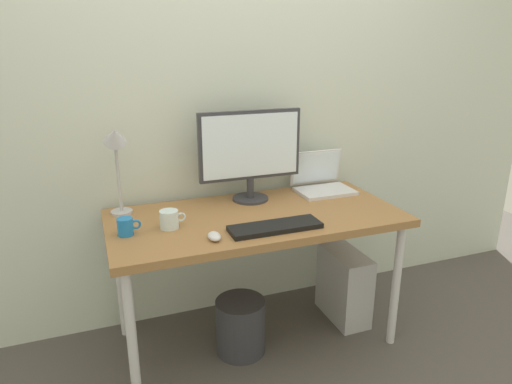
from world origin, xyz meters
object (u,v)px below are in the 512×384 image
at_px(desk, 256,226).
at_px(laptop, 321,181).
at_px(monitor, 250,150).
at_px(desk_lamp, 116,150).
at_px(coffee_mug, 126,227).
at_px(computer_tower, 344,285).
at_px(glass_cup, 169,219).
at_px(keyboard, 275,227).
at_px(mouse, 214,236).
at_px(wastebasket, 241,326).

distance_m(desk, laptop, 0.57).
bearing_deg(monitor, desk_lamp, 179.92).
bearing_deg(desk_lamp, desk, -19.32).
bearing_deg(desk, coffee_mug, -176.61).
distance_m(desk_lamp, computer_tower, 1.50).
bearing_deg(coffee_mug, desk, 3.39).
xyz_separation_m(laptop, glass_cup, (-0.95, -0.27, -0.01)).
xyz_separation_m(monitor, keyboard, (-0.04, -0.44, -0.27)).
bearing_deg(mouse, keyboard, 3.09).
bearing_deg(computer_tower, keyboard, -157.08).
bearing_deg(monitor, glass_cup, -153.27).
height_order(keyboard, computer_tower, keyboard).
xyz_separation_m(monitor, coffee_mug, (-0.70, -0.26, -0.24)).
bearing_deg(desk_lamp, glass_cup, -52.02).
distance_m(coffee_mug, computer_tower, 1.34).
distance_m(keyboard, coffee_mug, 0.69).
distance_m(desk, mouse, 0.38).
xyz_separation_m(laptop, keyboard, (-0.49, -0.46, -0.05)).
bearing_deg(glass_cup, wastebasket, -8.64).
xyz_separation_m(desk_lamp, computer_tower, (1.20, -0.21, -0.87)).
bearing_deg(computer_tower, desk, -178.49).
height_order(monitor, wastebasket, monitor).
xyz_separation_m(desk, laptop, (0.50, 0.24, 0.12)).
height_order(desk_lamp, computer_tower, desk_lamp).
xyz_separation_m(desk, keyboard, (0.02, -0.22, 0.07)).
bearing_deg(computer_tower, laptop, 104.97).
distance_m(laptop, coffee_mug, 1.18).
relative_size(computer_tower, wastebasket, 1.40).
xyz_separation_m(monitor, desk_lamp, (-0.69, 0.00, 0.06)).
bearing_deg(mouse, monitor, 53.61).
xyz_separation_m(desk, mouse, (-0.28, -0.23, 0.08)).
height_order(keyboard, mouse, mouse).
xyz_separation_m(monitor, laptop, (0.45, 0.02, -0.23)).
height_order(mouse, glass_cup, glass_cup).
xyz_separation_m(desk, computer_tower, (0.56, 0.01, -0.47)).
bearing_deg(desk, laptop, 25.52).
relative_size(monitor, glass_cup, 4.61).
xyz_separation_m(desk_lamp, keyboard, (0.66, -0.44, -0.33)).
xyz_separation_m(desk_lamp, wastebasket, (0.53, -0.30, -0.93)).
relative_size(mouse, wastebasket, 0.30).
distance_m(laptop, wastebasket, 0.95).
height_order(desk, laptop, laptop).
distance_m(desk, computer_tower, 0.73).
xyz_separation_m(keyboard, computer_tower, (0.55, 0.23, -0.54)).
distance_m(desk, desk_lamp, 0.79).
relative_size(laptop, computer_tower, 0.76).
bearing_deg(keyboard, coffee_mug, 164.94).
relative_size(desk, monitor, 2.60).
xyz_separation_m(desk_lamp, coffee_mug, (-0.01, -0.26, -0.30)).
distance_m(desk, monitor, 0.41).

